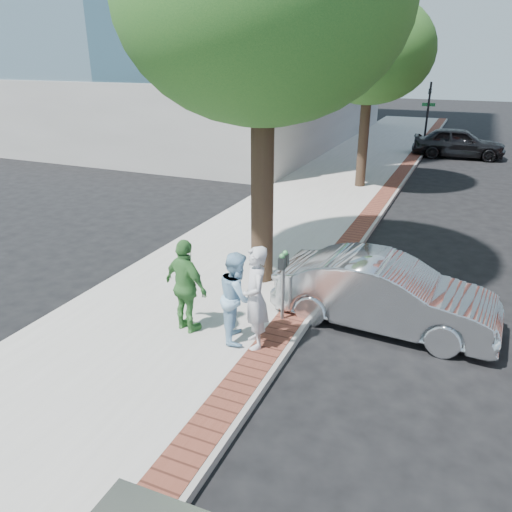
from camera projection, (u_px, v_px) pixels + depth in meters
The scene contains 14 objects.
ground at pixel (253, 325), 10.29m from camera, with size 120.00×120.00×0.00m, color black.
sidewalk at pixel (306, 210), 17.62m from camera, with size 5.00×60.00×0.15m, color #9E9991.
brick_strip at pixel (368, 215), 16.77m from camera, with size 0.60×60.00×0.01m, color brown.
curb at pixel (379, 219), 16.67m from camera, with size 0.10×60.00×0.15m, color gray.
office_base at pixel (209, 106), 33.06m from camera, with size 18.20×22.20×4.00m, color gray.
signal_near at pixel (428, 111), 27.79m from camera, with size 0.70×0.15×3.80m.
tree_near at pixel (263, 0), 9.81m from camera, with size 6.00×6.00×8.51m.
tree_far at pixel (370, 51), 18.68m from camera, with size 4.80×4.80×7.14m.
parking_meter at pixel (283, 272), 9.83m from camera, with size 0.12×0.32×1.47m.
person_gray at pixel (255, 298), 8.95m from camera, with size 0.71×0.47×1.95m, color #BABBC0.
person_officer at pixel (237, 296), 9.23m from camera, with size 0.85×0.66×1.74m, color #91C0E1.
person_green at pixel (186, 286), 9.48m from camera, with size 1.10×0.46×1.87m, color #40833B.
sedan_silver at pixel (385, 293), 10.02m from camera, with size 1.53×4.39×1.45m, color silver.
bg_car at pixel (458, 143), 26.66m from camera, with size 1.89×4.69×1.60m, color black.
Camera 1 is at (3.68, -8.22, 5.18)m, focal length 35.00 mm.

